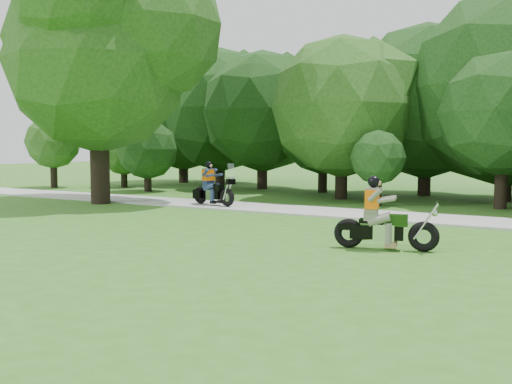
% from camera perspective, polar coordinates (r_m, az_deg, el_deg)
% --- Properties ---
extents(ground, '(100.00, 100.00, 0.00)m').
position_cam_1_polar(ground, '(9.71, 1.03, -7.86)').
color(ground, '#36631C').
rests_on(ground, ground).
extents(walkway, '(60.00, 2.20, 0.06)m').
position_cam_1_polar(walkway, '(17.04, 14.36, -2.43)').
color(walkway, '#A6A6A1').
rests_on(walkway, ground).
extents(tree_line, '(39.63, 12.19, 7.81)m').
position_cam_1_polar(tree_line, '(23.48, 23.10, 8.25)').
color(tree_line, black).
rests_on(tree_line, ground).
extents(big_tree_west, '(8.64, 6.56, 9.96)m').
position_cam_1_polar(big_tree_west, '(21.72, -14.99, 14.25)').
color(big_tree_west, black).
rests_on(big_tree_west, ground).
extents(chopper_motorcycle, '(2.08, 0.81, 1.50)m').
position_cam_1_polar(chopper_motorcycle, '(11.79, 12.35, -2.99)').
color(chopper_motorcycle, black).
rests_on(chopper_motorcycle, ground).
extents(touring_motorcycle, '(1.94, 0.87, 1.49)m').
position_cam_1_polar(touring_motorcycle, '(19.53, -4.52, 0.29)').
color(touring_motorcycle, black).
rests_on(touring_motorcycle, walkway).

